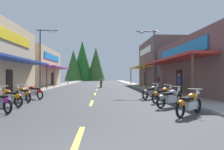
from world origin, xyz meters
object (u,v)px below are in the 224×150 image
(streetlamp_left, at_px, (43,51))
(motorcycle_parked_right_2, at_px, (163,94))
(motorcycle_parked_right_0, at_px, (189,103))
(motorcycle_parked_left_3, at_px, (34,92))
(pedestrian_by_shop, at_px, (179,83))
(motorcycle_parked_left_2, at_px, (23,94))
(motorcycle_parked_left_1, at_px, (9,97))
(rider_cruising_lead, at_px, (101,83))
(streetlamp_right, at_px, (151,52))
(pedestrian_browsing, at_px, (158,81))
(motorcycle_parked_right_1, at_px, (170,97))
(motorcycle_parked_right_3, at_px, (151,92))

(streetlamp_left, distance_m, motorcycle_parked_right_2, 13.32)
(streetlamp_left, xyz_separation_m, motorcycle_parked_right_0, (9.31, -12.46, -3.59))
(streetlamp_left, distance_m, motorcycle_parked_right_0, 15.96)
(motorcycle_parked_left_3, bearing_deg, pedestrian_by_shop, -134.15)
(motorcycle_parked_left_2, distance_m, motorcycle_parked_left_3, 1.51)
(streetlamp_left, height_order, motorcycle_parked_right_0, streetlamp_left)
(streetlamp_left, distance_m, motorcycle_parked_left_3, 7.37)
(motorcycle_parked_left_1, xyz_separation_m, motorcycle_parked_left_3, (0.07, 3.38, 0.00))
(streetlamp_left, bearing_deg, rider_cruising_lead, 48.77)
(streetlamp_right, height_order, rider_cruising_lead, streetlamp_right)
(motorcycle_parked_left_1, relative_size, rider_cruising_lead, 0.88)
(motorcycle_parked_right_2, height_order, pedestrian_by_shop, pedestrian_by_shop)
(motorcycle_parked_right_0, bearing_deg, pedestrian_browsing, 37.77)
(streetlamp_right, height_order, motorcycle_parked_left_1, streetlamp_right)
(streetlamp_left, height_order, motorcycle_parked_left_3, streetlamp_left)
(motorcycle_parked_left_1, bearing_deg, motorcycle_parked_right_0, -167.36)
(motorcycle_parked_right_0, relative_size, pedestrian_by_shop, 0.96)
(motorcycle_parked_left_3, bearing_deg, pedestrian_browsing, -108.94)
(motorcycle_parked_right_1, bearing_deg, motorcycle_parked_left_2, 126.11)
(rider_cruising_lead, relative_size, pedestrian_by_shop, 1.22)
(motorcycle_parked_right_2, height_order, rider_cruising_lead, rider_cruising_lead)
(motorcycle_parked_left_1, bearing_deg, streetlamp_right, -107.66)
(streetlamp_right, bearing_deg, streetlamp_left, 171.97)
(motorcycle_parked_right_0, distance_m, motorcycle_parked_right_2, 3.79)
(motorcycle_parked_right_1, relative_size, motorcycle_parked_left_1, 0.95)
(motorcycle_parked_left_1, bearing_deg, streetlamp_left, -52.17)
(pedestrian_browsing, bearing_deg, rider_cruising_lead, 155.24)
(motorcycle_parked_left_2, bearing_deg, motorcycle_parked_right_3, -126.93)
(motorcycle_parked_right_2, bearing_deg, motorcycle_parked_left_1, 148.89)
(motorcycle_parked_right_1, distance_m, rider_cruising_lead, 17.39)
(streetlamp_left, bearing_deg, motorcycle_parked_left_1, -83.41)
(motorcycle_parked_left_1, relative_size, pedestrian_browsing, 1.12)
(streetlamp_left, relative_size, streetlamp_right, 1.06)
(streetlamp_left, height_order, pedestrian_browsing, streetlamp_left)
(rider_cruising_lead, bearing_deg, streetlamp_right, -146.00)
(streetlamp_right, relative_size, motorcycle_parked_left_3, 3.37)
(motorcycle_parked_right_3, distance_m, motorcycle_parked_left_3, 8.05)
(pedestrian_by_shop, bearing_deg, streetlamp_left, 155.53)
(streetlamp_left, bearing_deg, motorcycle_parked_right_0, -53.26)
(streetlamp_right, height_order, pedestrian_by_shop, streetlamp_right)
(motorcycle_parked_left_1, height_order, motorcycle_parked_left_3, same)
(motorcycle_parked_right_3, relative_size, motorcycle_parked_left_2, 1.01)
(pedestrian_browsing, bearing_deg, motorcycle_parked_left_1, -117.48)
(motorcycle_parked_right_2, xyz_separation_m, rider_cruising_lead, (-3.66, 15.28, 0.17))
(motorcycle_parked_left_3, bearing_deg, motorcycle_parked_right_0, -179.58)
(motorcycle_parked_right_1, relative_size, rider_cruising_lead, 0.83)
(motorcycle_parked_left_1, bearing_deg, motorcycle_parked_right_1, -153.84)
(motorcycle_parked_right_0, relative_size, motorcycle_parked_right_3, 1.03)
(streetlamp_left, bearing_deg, motorcycle_parked_left_2, -82.11)
(motorcycle_parked_right_0, distance_m, motorcycle_parked_right_3, 5.57)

